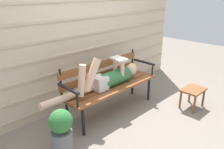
{
  "coord_description": "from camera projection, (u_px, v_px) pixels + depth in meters",
  "views": [
    {
      "loc": [
        -2.3,
        -2.21,
        1.87
      ],
      "look_at": [
        0.0,
        0.08,
        0.64
      ],
      "focal_mm": 35.88,
      "sensor_mm": 36.0,
      "label": 1
    }
  ],
  "objects": [
    {
      "name": "potted_plant",
      "position": [
        61.0,
        131.0,
        2.64
      ],
      "size": [
        0.29,
        0.29,
        0.59
      ],
      "color": "slate",
      "rests_on": "ground"
    },
    {
      "name": "ground_plane",
      "position": [
        115.0,
        112.0,
        3.64
      ],
      "size": [
        12.0,
        12.0,
        0.0
      ],
      "primitive_type": "plane",
      "color": "gray"
    },
    {
      "name": "reclining_person",
      "position": [
        108.0,
        78.0,
        3.42
      ],
      "size": [
        1.76,
        0.27,
        0.55
      ],
      "color": "#33703D"
    },
    {
      "name": "park_bench",
      "position": [
        109.0,
        82.0,
        3.57
      ],
      "size": [
        1.68,
        0.5,
        0.86
      ],
      "color": "brown",
      "rests_on": "ground"
    },
    {
      "name": "footstool",
      "position": [
        193.0,
        92.0,
        3.72
      ],
      "size": [
        0.41,
        0.31,
        0.34
      ],
      "color": "brown",
      "rests_on": "ground"
    },
    {
      "name": "house_siding",
      "position": [
        85.0,
        34.0,
        3.7
      ],
      "size": [
        4.71,
        0.08,
        2.38
      ],
      "color": "beige",
      "rests_on": "ground"
    }
  ]
}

